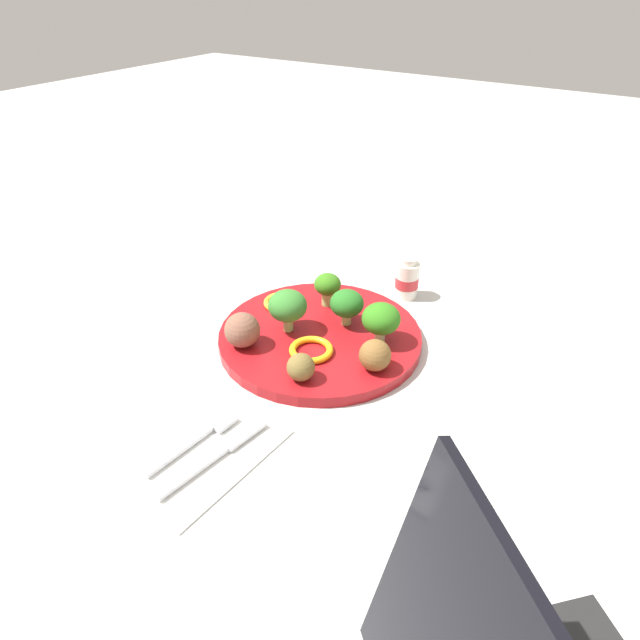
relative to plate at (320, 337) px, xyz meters
name	(u,v)px	position (x,y,z in m)	size (l,w,h in m)	color
ground_plane	(320,342)	(0.00, 0.00, -0.01)	(4.00, 4.00, 0.00)	#B2B2AD
plate	(320,337)	(0.00, 0.00, 0.00)	(0.28, 0.28, 0.02)	maroon
broccoli_floret_near_rim	(347,304)	(0.04, -0.02, 0.04)	(0.05, 0.05, 0.05)	#A1BF6A
broccoli_floret_front_left	(328,286)	(0.07, 0.03, 0.04)	(0.04, 0.04, 0.05)	#A1B968
broccoli_floret_mid_left	(381,319)	(0.03, -0.08, 0.04)	(0.05, 0.05, 0.06)	#A3C880
broccoli_floret_back_right	(288,306)	(-0.02, 0.04, 0.05)	(0.05, 0.05, 0.06)	#9BBE70
meatball_near_rim	(242,330)	(-0.08, 0.07, 0.03)	(0.05, 0.05, 0.05)	brown
meatball_center	(301,367)	(-0.10, -0.04, 0.03)	(0.04, 0.04, 0.04)	brown
meatball_back_left	(375,355)	(-0.03, -0.10, 0.03)	(0.04, 0.04, 0.04)	brown
pepper_ring_center	(311,350)	(-0.05, -0.02, 0.01)	(0.06, 0.06, 0.01)	yellow
pepper_ring_back_left	(283,302)	(0.03, 0.09, 0.01)	(0.06, 0.06, 0.01)	yellow
napkin	(201,452)	(-0.25, -0.01, -0.01)	(0.17, 0.12, 0.01)	white
fork	(195,438)	(-0.24, 0.01, 0.00)	(0.12, 0.03, 0.01)	silver
knife	(218,452)	(-0.24, -0.03, 0.00)	(0.15, 0.03, 0.01)	silver
yogurt_bottle	(407,279)	(0.18, -0.04, 0.02)	(0.04, 0.04, 0.07)	white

